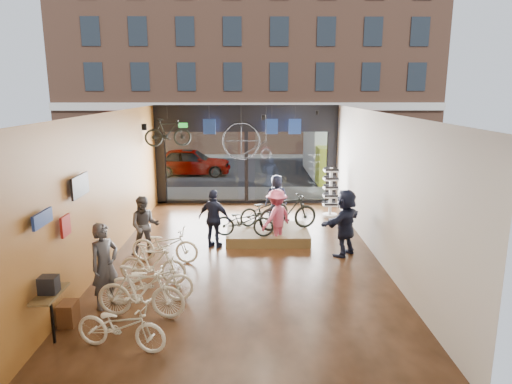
{
  "coord_description": "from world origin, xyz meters",
  "views": [
    {
      "loc": [
        0.19,
        -11.54,
        4.35
      ],
      "look_at": [
        0.33,
        1.4,
        1.45
      ],
      "focal_mm": 32.0,
      "sensor_mm": 36.0,
      "label": 1
    }
  ],
  "objects_px": {
    "customer_0": "(105,266)",
    "display_platform": "(267,234)",
    "floor_bike_0": "(121,326)",
    "display_bike_left": "(244,221)",
    "floor_bike_4": "(165,245)",
    "street_car": "(190,162)",
    "customer_1": "(145,226)",
    "floor_bike_3": "(153,264)",
    "floor_bike_2": "(150,281)",
    "display_bike_right": "(264,210)",
    "box_truck": "(333,152)",
    "floor_bike_1": "(141,292)",
    "customer_3": "(277,217)",
    "display_bike_mid": "(288,212)",
    "customer_5": "(345,222)",
    "penny_farthing": "(249,142)",
    "customer_4": "(277,198)",
    "sunglasses_rack": "(331,192)",
    "hung_bike": "(168,133)",
    "customer_2": "(214,219)"
  },
  "relations": [
    {
      "from": "floor_bike_0",
      "to": "display_bike_left",
      "type": "bearing_deg",
      "value": -7.23
    },
    {
      "from": "street_car",
      "to": "display_bike_left",
      "type": "distance_m",
      "value": 11.57
    },
    {
      "from": "box_truck",
      "to": "display_platform",
      "type": "height_order",
      "value": "box_truck"
    },
    {
      "from": "floor_bike_2",
      "to": "street_car",
      "type": "bearing_deg",
      "value": -4.36
    },
    {
      "from": "display_platform",
      "to": "penny_farthing",
      "type": "xyz_separation_m",
      "value": [
        -0.56,
        3.53,
        2.35
      ]
    },
    {
      "from": "display_platform",
      "to": "customer_2",
      "type": "height_order",
      "value": "customer_2"
    },
    {
      "from": "customer_5",
      "to": "customer_0",
      "type": "bearing_deg",
      "value": -19.49
    },
    {
      "from": "box_truck",
      "to": "floor_bike_2",
      "type": "xyz_separation_m",
      "value": [
        -6.19,
        -13.69,
        -0.85
      ]
    },
    {
      "from": "floor_bike_2",
      "to": "display_bike_right",
      "type": "height_order",
      "value": "display_bike_right"
    },
    {
      "from": "customer_0",
      "to": "display_platform",
      "type": "bearing_deg",
      "value": -3.24
    },
    {
      "from": "floor_bike_1",
      "to": "floor_bike_2",
      "type": "height_order",
      "value": "floor_bike_1"
    },
    {
      "from": "floor_bike_1",
      "to": "display_bike_left",
      "type": "relative_size",
      "value": 1.05
    },
    {
      "from": "customer_0",
      "to": "customer_4",
      "type": "bearing_deg",
      "value": 4.1
    },
    {
      "from": "floor_bike_4",
      "to": "display_bike_left",
      "type": "distance_m",
      "value": 2.36
    },
    {
      "from": "customer_1",
      "to": "customer_4",
      "type": "xyz_separation_m",
      "value": [
        3.7,
        3.32,
        -0.03
      ]
    },
    {
      "from": "floor_bike_2",
      "to": "box_truck",
      "type": "bearing_deg",
      "value": -32.88
    },
    {
      "from": "customer_0",
      "to": "penny_farthing",
      "type": "relative_size",
      "value": 1.04
    },
    {
      "from": "display_bike_left",
      "to": "customer_1",
      "type": "xyz_separation_m",
      "value": [
        -2.63,
        -0.68,
        0.07
      ]
    },
    {
      "from": "street_car",
      "to": "display_bike_left",
      "type": "relative_size",
      "value": 2.49
    },
    {
      "from": "street_car",
      "to": "floor_bike_3",
      "type": "xyz_separation_m",
      "value": [
        0.93,
        -13.73,
        -0.24
      ]
    },
    {
      "from": "display_bike_right",
      "to": "customer_3",
      "type": "xyz_separation_m",
      "value": [
        0.31,
        -1.09,
        0.07
      ]
    },
    {
      "from": "street_car",
      "to": "hung_bike",
      "type": "distance_m",
      "value": 8.11
    },
    {
      "from": "display_platform",
      "to": "display_bike_right",
      "type": "height_order",
      "value": "display_bike_right"
    },
    {
      "from": "display_bike_right",
      "to": "customer_4",
      "type": "xyz_separation_m",
      "value": [
        0.45,
        1.44,
        0.04
      ]
    },
    {
      "from": "box_truck",
      "to": "customer_1",
      "type": "relative_size",
      "value": 4.12
    },
    {
      "from": "display_bike_mid",
      "to": "customer_0",
      "type": "bearing_deg",
      "value": 119.55
    },
    {
      "from": "street_car",
      "to": "display_bike_mid",
      "type": "relative_size",
      "value": 2.32
    },
    {
      "from": "box_truck",
      "to": "customer_5",
      "type": "height_order",
      "value": "box_truck"
    },
    {
      "from": "customer_5",
      "to": "display_platform",
      "type": "bearing_deg",
      "value": -82.04
    },
    {
      "from": "display_bike_left",
      "to": "customer_3",
      "type": "xyz_separation_m",
      "value": [
        0.93,
        0.11,
        0.07
      ]
    },
    {
      "from": "floor_bike_4",
      "to": "street_car",
      "type": "bearing_deg",
      "value": 12.61
    },
    {
      "from": "customer_1",
      "to": "display_bike_right",
      "type": "bearing_deg",
      "value": 21.97
    },
    {
      "from": "floor_bike_3",
      "to": "display_platform",
      "type": "bearing_deg",
      "value": -32.35
    },
    {
      "from": "street_car",
      "to": "customer_3",
      "type": "xyz_separation_m",
      "value": [
        3.9,
        -11.08,
        0.1
      ]
    },
    {
      "from": "penny_farthing",
      "to": "floor_bike_0",
      "type": "bearing_deg",
      "value": -102.83
    },
    {
      "from": "display_bike_left",
      "to": "sunglasses_rack",
      "type": "height_order",
      "value": "sunglasses_rack"
    },
    {
      "from": "floor_bike_0",
      "to": "floor_bike_3",
      "type": "distance_m",
      "value": 2.72
    },
    {
      "from": "floor_bike_3",
      "to": "customer_5",
      "type": "distance_m",
      "value": 5.11
    },
    {
      "from": "customer_1",
      "to": "customer_0",
      "type": "bearing_deg",
      "value": -100.47
    },
    {
      "from": "display_bike_left",
      "to": "customer_0",
      "type": "bearing_deg",
      "value": 148.2
    },
    {
      "from": "display_bike_left",
      "to": "customer_4",
      "type": "height_order",
      "value": "customer_4"
    },
    {
      "from": "customer_4",
      "to": "floor_bike_0",
      "type": "bearing_deg",
      "value": 58.6
    },
    {
      "from": "floor_bike_2",
      "to": "floor_bike_3",
      "type": "height_order",
      "value": "floor_bike_3"
    },
    {
      "from": "box_truck",
      "to": "customer_1",
      "type": "height_order",
      "value": "box_truck"
    },
    {
      "from": "display_platform",
      "to": "customer_3",
      "type": "xyz_separation_m",
      "value": [
        0.24,
        -0.54,
        0.67
      ]
    },
    {
      "from": "floor_bike_3",
      "to": "customer_4",
      "type": "height_order",
      "value": "customer_4"
    },
    {
      "from": "display_bike_right",
      "to": "customer_4",
      "type": "relative_size",
      "value": 1.08
    },
    {
      "from": "floor_bike_3",
      "to": "floor_bike_4",
      "type": "xyz_separation_m",
      "value": [
        0.02,
        1.36,
        -0.01
      ]
    },
    {
      "from": "floor_bike_1",
      "to": "customer_3",
      "type": "bearing_deg",
      "value": -26.75
    },
    {
      "from": "floor_bike_0",
      "to": "display_bike_left",
      "type": "height_order",
      "value": "display_bike_left"
    }
  ]
}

